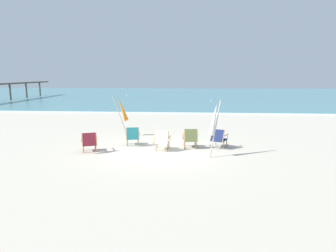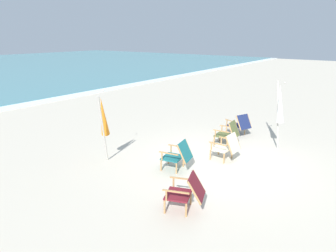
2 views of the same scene
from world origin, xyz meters
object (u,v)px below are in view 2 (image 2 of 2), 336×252
beach_chair_far_center (186,191)px  beach_chair_front_right (178,155)px  umbrella_furled_white (280,105)px  beach_chair_mid_center (228,133)px  beach_chair_back_right (240,124)px  beach_chair_back_left (227,146)px  umbrella_furled_orange (103,117)px

beach_chair_far_center → beach_chair_front_right: bearing=39.5°
beach_chair_front_right → umbrella_furled_white: umbrella_furled_white is taller
umbrella_furled_white → beach_chair_mid_center: bearing=123.4°
beach_chair_front_right → beach_chair_far_center: beach_chair_front_right is taller
beach_chair_back_right → umbrella_furled_white: (-0.32, -1.38, 0.94)m
beach_chair_back_right → beach_chair_far_center: (-5.03, -1.06, -0.00)m
umbrella_furled_white → beach_chair_front_right: bearing=155.0°
beach_chair_back_left → beach_chair_far_center: beach_chair_back_left is taller
beach_chair_mid_center → umbrella_furled_orange: (-3.26, 2.08, 0.88)m
beach_chair_back_left → umbrella_furled_white: (1.94, -0.78, 0.93)m
beach_chair_mid_center → umbrella_furled_orange: bearing=147.5°
beach_chair_mid_center → beach_chair_far_center: beach_chair_mid_center is taller
beach_chair_back_right → beach_chair_far_center: beach_chair_back_right is taller
beach_chair_back_right → umbrella_furled_orange: bearing=156.0°
beach_chair_back_right → beach_chair_front_right: (-3.57, 0.14, 0.00)m
beach_chair_front_right → beach_chair_far_center: size_ratio=0.90×
beach_chair_mid_center → umbrella_furled_orange: 3.97m
umbrella_furled_orange → beach_chair_far_center: bearing=-101.6°
beach_chair_back_right → beach_chair_back_left: size_ratio=1.15×
beach_chair_mid_center → beach_chair_front_right: beach_chair_mid_center is taller
beach_chair_mid_center → beach_chair_front_right: bearing=174.0°
beach_chair_far_center → beach_chair_back_left: bearing=9.5°
beach_chair_back_left → beach_chair_back_right: bearing=14.9°
umbrella_furled_white → umbrella_furled_orange: bearing=140.8°
beach_chair_front_right → umbrella_furled_white: bearing=-25.0°
beach_chair_back_right → umbrella_furled_white: umbrella_furled_white is taller
beach_chair_front_right → umbrella_furled_orange: umbrella_furled_orange is taller
umbrella_furled_orange → beach_chair_back_left: bearing=-50.1°
umbrella_furled_white → umbrella_furled_orange: (-4.09, 3.34, -0.05)m
beach_chair_far_center → umbrella_furled_orange: bearing=78.4°
beach_chair_front_right → umbrella_furled_orange: bearing=114.6°
beach_chair_back_right → beach_chair_front_right: size_ratio=1.10×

